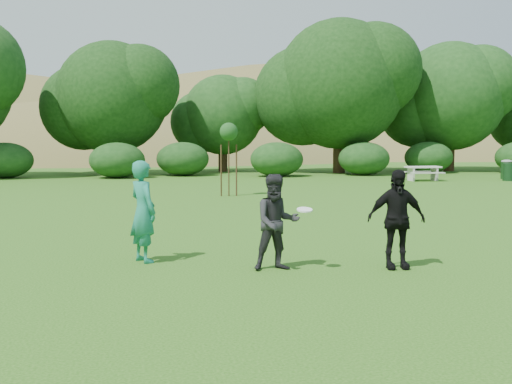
% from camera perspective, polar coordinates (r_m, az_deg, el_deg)
% --- Properties ---
extents(ground, '(120.00, 120.00, 0.00)m').
position_cam_1_polar(ground, '(11.39, 2.79, -6.82)').
color(ground, '#19470C').
rests_on(ground, ground).
extents(player_teal, '(0.72, 0.82, 1.88)m').
position_cam_1_polar(player_teal, '(12.03, -10.00, -1.71)').
color(player_teal, '#1A765D').
rests_on(player_teal, ground).
extents(player_grey, '(0.84, 0.66, 1.68)m').
position_cam_1_polar(player_grey, '(11.14, 1.85, -2.71)').
color(player_grey, black).
rests_on(player_grey, ground).
extents(player_black, '(1.06, 0.52, 1.75)m').
position_cam_1_polar(player_black, '(11.53, 12.36, -2.37)').
color(player_black, black).
rests_on(player_black, ground).
extents(trash_can_near, '(0.60, 0.60, 0.90)m').
position_cam_1_polar(trash_can_near, '(35.94, 21.53, 1.65)').
color(trash_can_near, black).
rests_on(trash_can_near, ground).
extents(frisbee, '(0.27, 0.27, 0.08)m').
position_cam_1_polar(frisbee, '(10.99, 4.34, -1.58)').
color(frisbee, white).
rests_on(frisbee, ground).
extents(sapling, '(0.70, 0.70, 2.85)m').
position_cam_1_polar(sapling, '(24.87, -2.44, 5.20)').
color(sapling, '#392716').
rests_on(sapling, ground).
extents(picnic_table, '(1.80, 1.48, 0.76)m').
position_cam_1_polar(picnic_table, '(34.56, 14.62, 1.83)').
color(picnic_table, beige).
rests_on(picnic_table, ground).
extents(trash_can_lidded, '(0.60, 0.60, 1.05)m').
position_cam_1_polar(trash_can_lidded, '(37.54, 21.38, 1.92)').
color(trash_can_lidded, '#163C19').
rests_on(trash_can_lidded, ground).
extents(hillside, '(150.00, 72.00, 52.00)m').
position_cam_1_polar(hillside, '(80.60, -8.99, -5.28)').
color(hillside, olive).
rests_on(hillside, ground).
extents(tree_row, '(53.92, 10.38, 9.62)m').
position_cam_1_polar(tree_row, '(40.03, -2.22, 8.64)').
color(tree_row, '#3A2616').
rests_on(tree_row, ground).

